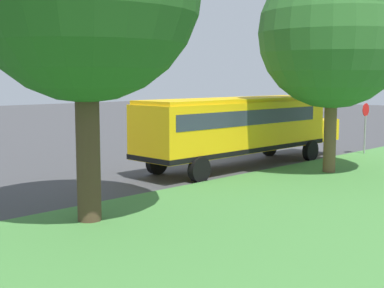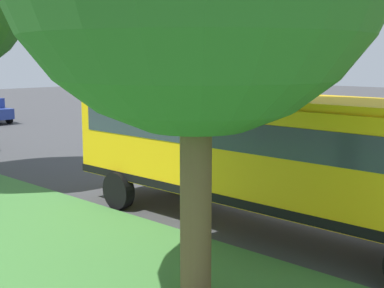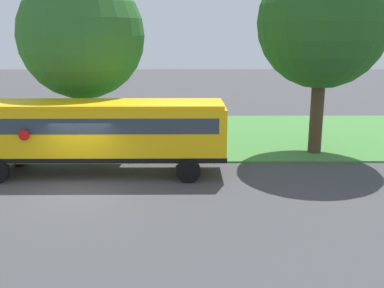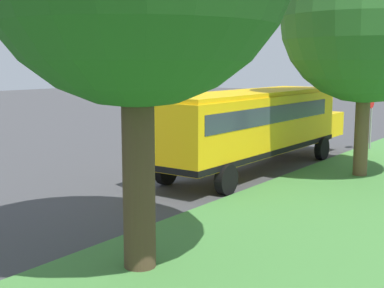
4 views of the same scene
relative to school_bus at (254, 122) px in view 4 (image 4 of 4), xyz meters
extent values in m
plane|color=#424244|center=(2.45, -0.40, -1.92)|extent=(120.00, 120.00, 0.00)
cube|color=yellow|center=(0.00, 0.29, -0.02)|extent=(2.50, 10.50, 2.20)
cube|color=yellow|center=(0.00, -5.91, -0.57)|extent=(2.20, 1.90, 1.10)
cube|color=yellow|center=(0.00, 0.29, 1.16)|extent=(2.35, 10.29, 0.16)
cube|color=black|center=(0.00, 0.29, -1.00)|extent=(2.54, 10.54, 0.20)
cube|color=#2D3842|center=(0.00, 0.59, 0.44)|extent=(2.53, 9.24, 0.64)
cube|color=#2D3842|center=(0.00, -4.91, 0.44)|extent=(2.25, 0.12, 0.80)
cylinder|color=red|center=(1.43, -2.60, 0.13)|extent=(0.03, 0.44, 0.44)
cylinder|color=black|center=(1.25, -3.91, -1.42)|extent=(0.30, 1.00, 1.00)
cylinder|color=black|center=(-1.25, -3.91, -1.42)|extent=(0.30, 1.00, 1.00)
cylinder|color=black|center=(1.25, 3.96, -1.42)|extent=(0.30, 1.00, 1.00)
cylinder|color=black|center=(-1.25, 3.96, -1.42)|extent=(0.30, 1.00, 1.00)
cylinder|color=brown|center=(-3.84, -1.29, -0.15)|extent=(0.52, 0.52, 3.55)
sphere|color=#2D6628|center=(-3.84, -1.29, 3.95)|extent=(6.21, 6.21, 6.21)
cylinder|color=#4C3826|center=(-3.24, 10.41, 0.14)|extent=(0.66, 0.66, 4.14)
cylinder|color=gray|center=(-2.15, -7.72, -0.87)|extent=(0.08, 0.08, 2.10)
cylinder|color=red|center=(-2.15, -7.72, 0.48)|extent=(0.03, 0.68, 0.68)
camera|label=1|loc=(-15.55, 18.69, 2.07)|focal=50.00mm
camera|label=2|loc=(-10.02, -7.04, 2.08)|focal=50.00mm
camera|label=3|loc=(18.92, 3.97, 4.11)|focal=42.00mm
camera|label=4|loc=(-10.30, 18.29, 2.30)|focal=50.00mm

